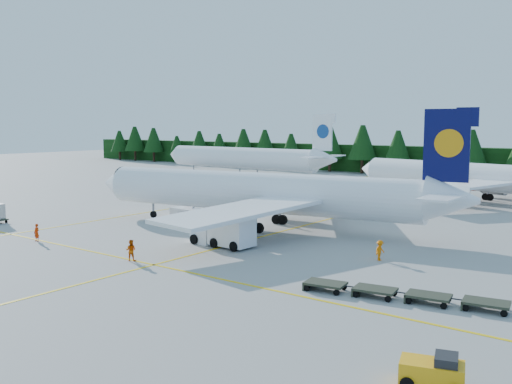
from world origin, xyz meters
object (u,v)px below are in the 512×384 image
Objects in this scene: service_truck at (222,230)px; airstairs at (188,210)px; airliner_red at (465,177)px; baggage_tug at (434,372)px; airliner_navy at (249,192)px.

airstairs is at bearing 146.45° from service_truck.
airliner_red is 13.57× the size of baggage_tug.
airliner_red is 7.09× the size of airstairs.
airliner_red is (11.44, 34.46, -0.24)m from airliner_navy.
airstairs reaches higher than service_truck.
airliner_red is 6.20× the size of service_truck.
airliner_red reaches higher than baggage_tug.
baggage_tug is (16.89, -58.92, -2.68)m from airliner_red.
airliner_red is at bearing 82.78° from service_truck.
airliner_red is at bearing 89.33° from baggage_tug.
airliner_navy is at bearing -96.02° from airliner_red.
airliner_navy is 6.70× the size of service_truck.
airstairs is (-21.14, -33.42, -2.60)m from airliner_red.
airliner_navy reaches higher than airstairs.
service_truck is 2.19× the size of baggage_tug.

